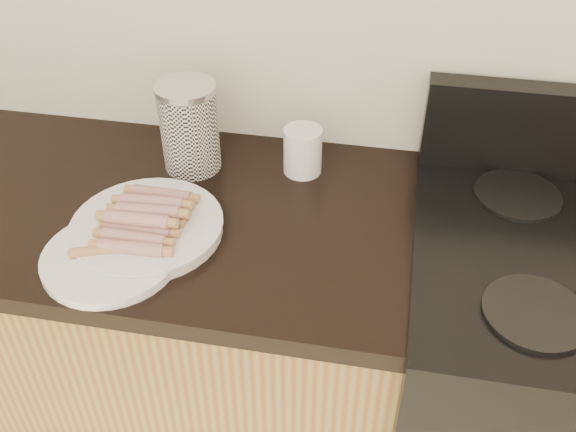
% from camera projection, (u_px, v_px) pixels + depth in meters
% --- Properties ---
extents(stove, '(0.76, 0.65, 0.91)m').
position_uv_depth(stove, '(555.00, 405.00, 1.49)').
color(stove, black).
rests_on(stove, floor).
extents(burner_near_left, '(0.18, 0.18, 0.01)m').
position_uv_depth(burner_near_left, '(535.00, 313.00, 1.09)').
color(burner_near_left, black).
rests_on(burner_near_left, stove).
extents(burner_far_left, '(0.18, 0.18, 0.01)m').
position_uv_depth(burner_far_left, '(518.00, 195.00, 1.35)').
color(burner_far_left, black).
rests_on(burner_far_left, stove).
extents(main_plate, '(0.36, 0.36, 0.02)m').
position_uv_depth(main_plate, '(148.00, 229.00, 1.27)').
color(main_plate, white).
rests_on(main_plate, counter_slab).
extents(side_plate, '(0.27, 0.27, 0.02)m').
position_uv_depth(side_plate, '(111.00, 257.00, 1.21)').
color(side_plate, white).
rests_on(side_plate, counter_slab).
extents(hotdog_pile, '(0.12, 0.20, 0.05)m').
position_uv_depth(hotdog_pile, '(145.00, 217.00, 1.26)').
color(hotdog_pile, brown).
rests_on(hotdog_pile, main_plate).
extents(plain_sausages, '(0.13, 0.06, 0.02)m').
position_uv_depth(plain_sausages, '(109.00, 249.00, 1.20)').
color(plain_sausages, '#DC914E').
rests_on(plain_sausages, side_plate).
extents(canister, '(0.13, 0.13, 0.20)m').
position_uv_depth(canister, '(189.00, 127.00, 1.40)').
color(canister, white).
rests_on(canister, counter_slab).
extents(mug, '(0.11, 0.11, 0.11)m').
position_uv_depth(mug, '(303.00, 151.00, 1.42)').
color(mug, silver).
rests_on(mug, counter_slab).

